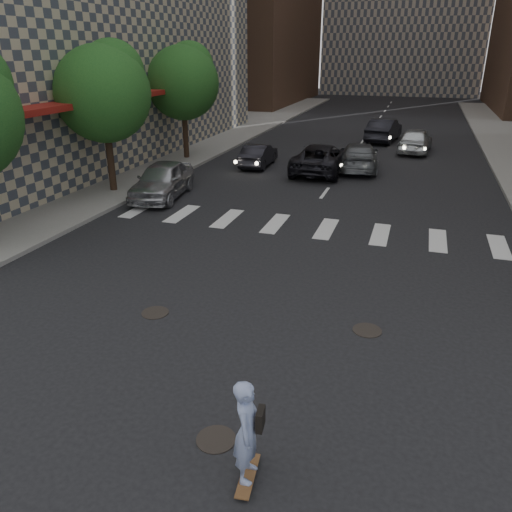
{
  "coord_description": "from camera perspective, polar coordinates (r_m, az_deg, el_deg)",
  "views": [
    {
      "loc": [
        3.95,
        -8.74,
        6.3
      ],
      "look_at": [
        0.26,
        2.67,
        1.3
      ],
      "focal_mm": 35.0,
      "sensor_mm": 36.0,
      "label": 1
    }
  ],
  "objects": [
    {
      "name": "tree_b",
      "position": [
        24.03,
        -16.84,
        17.78
      ],
      "size": [
        4.2,
        4.2,
        6.6
      ],
      "color": "#382619",
      "rests_on": "sidewalk_left"
    },
    {
      "name": "skateboarder",
      "position": [
        7.96,
        -0.94,
        -19.39
      ],
      "size": [
        0.49,
        0.95,
        1.85
      ],
      "rotation": [
        0.0,
        0.0,
        0.11
      ],
      "color": "brown",
      "rests_on": "ground"
    },
    {
      "name": "manhole_b",
      "position": [
        13.18,
        -11.45,
        -6.36
      ],
      "size": [
        0.7,
        0.7,
        0.02
      ],
      "primitive_type": "cylinder",
      "color": "black",
      "rests_on": "ground"
    },
    {
      "name": "sidewalk_left",
      "position": [
        34.71,
        -14.82,
        11.57
      ],
      "size": [
        13.0,
        80.0,
        0.15
      ],
      "primitive_type": "cube",
      "color": "gray",
      "rests_on": "ground"
    },
    {
      "name": "traffic_car_e",
      "position": [
        38.52,
        14.41,
        13.76
      ],
      "size": [
        2.38,
        5.13,
        1.63
      ],
      "primitive_type": "imported",
      "rotation": [
        0.0,
        0.0,
        3.01
      ],
      "color": "black",
      "rests_on": "ground"
    },
    {
      "name": "manhole_c",
      "position": [
        12.46,
        12.59,
        -8.29
      ],
      "size": [
        0.7,
        0.7,
        0.02
      ],
      "primitive_type": "cylinder",
      "color": "black",
      "rests_on": "ground"
    },
    {
      "name": "traffic_car_d",
      "position": [
        34.87,
        17.78,
        12.51
      ],
      "size": [
        2.3,
        4.84,
        1.6
      ],
      "primitive_type": "imported",
      "rotation": [
        0.0,
        0.0,
        3.05
      ],
      "color": "silver",
      "rests_on": "ground"
    },
    {
      "name": "traffic_car_a",
      "position": [
        29.2,
        0.29,
        11.45
      ],
      "size": [
        1.47,
        3.9,
        1.27
      ],
      "primitive_type": "imported",
      "rotation": [
        0.0,
        0.0,
        3.17
      ],
      "color": "black",
      "rests_on": "ground"
    },
    {
      "name": "tree_c",
      "position": [
        30.97,
        -8.19,
        19.36
      ],
      "size": [
        4.2,
        4.2,
        6.6
      ],
      "color": "#382619",
      "rests_on": "sidewalk_left"
    },
    {
      "name": "ground",
      "position": [
        11.47,
        -5.44,
        -10.78
      ],
      "size": [
        160.0,
        160.0,
        0.0
      ],
      "primitive_type": "plane",
      "color": "black",
      "rests_on": "ground"
    },
    {
      "name": "manhole_a",
      "position": [
        9.27,
        -4.59,
        -20.15
      ],
      "size": [
        0.7,
        0.7,
        0.02
      ],
      "primitive_type": "cylinder",
      "color": "black",
      "rests_on": "ground"
    },
    {
      "name": "silver_sedan",
      "position": [
        23.2,
        -10.66,
        8.54
      ],
      "size": [
        2.49,
        4.91,
        1.6
      ],
      "primitive_type": "imported",
      "rotation": [
        0.0,
        0.0,
        0.13
      ],
      "color": "#ABACB2",
      "rests_on": "ground"
    },
    {
      "name": "traffic_car_c",
      "position": [
        27.87,
        7.39,
        11.0
      ],
      "size": [
        2.6,
        5.56,
        1.54
      ],
      "primitive_type": "imported",
      "rotation": [
        0.0,
        0.0,
        3.15
      ],
      "color": "black",
      "rests_on": "ground"
    },
    {
      "name": "traffic_car_b",
      "position": [
        28.89,
        11.67,
        11.08
      ],
      "size": [
        2.66,
        5.32,
        1.48
      ],
      "primitive_type": "imported",
      "rotation": [
        0.0,
        0.0,
        3.26
      ],
      "color": "#565A5D",
      "rests_on": "ground"
    }
  ]
}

